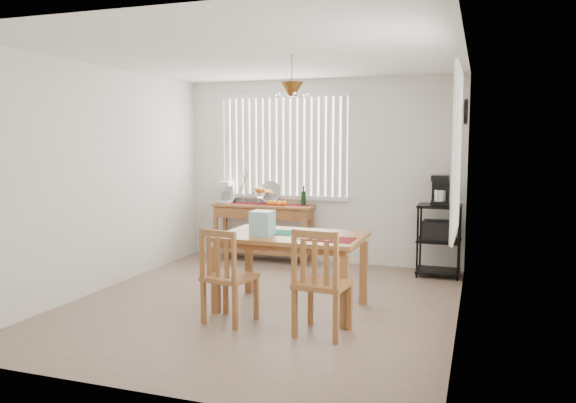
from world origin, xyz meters
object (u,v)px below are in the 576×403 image
at_px(wire_cart, 439,233).
at_px(chair_right, 321,283).
at_px(dining_table, 292,243).
at_px(chair_left, 227,277).
at_px(cart_items, 440,191).
at_px(sideboard, 264,218).

xyz_separation_m(wire_cart, chair_right, (-0.83, -2.63, -0.08)).
distance_m(dining_table, chair_left, 0.80).
distance_m(wire_cart, chair_left, 3.13).
distance_m(cart_items, dining_table, 2.41).
bearing_deg(wire_cart, cart_items, 90.00).
bearing_deg(chair_left, dining_table, 55.31).
bearing_deg(dining_table, sideboard, 118.40).
xyz_separation_m(dining_table, chair_left, (-0.44, -0.63, -0.24)).
xyz_separation_m(sideboard, chair_right, (1.63, -2.76, -0.14)).
distance_m(sideboard, chair_left, 2.80).
height_order(sideboard, wire_cart, wire_cart).
bearing_deg(chair_right, sideboard, 120.56).
xyz_separation_m(dining_table, chair_right, (0.51, -0.68, -0.21)).
relative_size(sideboard, cart_items, 3.84).
distance_m(wire_cart, cart_items, 0.54).
height_order(dining_table, chair_right, chair_right).
distance_m(sideboard, chair_right, 3.21).
relative_size(chair_left, chair_right, 0.94).
bearing_deg(sideboard, dining_table, -61.60).
bearing_deg(cart_items, sideboard, 177.15).
bearing_deg(wire_cart, sideboard, 176.93).
bearing_deg(dining_table, chair_left, -124.69).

